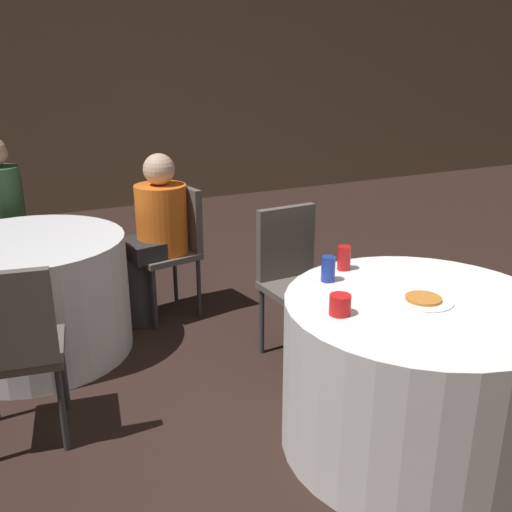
{
  "coord_description": "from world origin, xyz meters",
  "views": [
    {
      "loc": [
        -1.55,
        -1.76,
        1.72
      ],
      "look_at": [
        -0.41,
        0.57,
        0.82
      ],
      "focal_mm": 40.0,
      "sensor_mm": 36.0,
      "label": 1
    }
  ],
  "objects_px": {
    "pizza_plate_near": "(423,300)",
    "table_near": "(415,374)",
    "chair_near_north": "(294,269)",
    "chair_far_north": "(2,228)",
    "table_far": "(34,296)",
    "person_orange_shirt": "(153,237)",
    "person_green_jacket": "(5,225)",
    "chair_far_east": "(175,238)",
    "soda_can_blue": "(328,269)",
    "soda_can_red": "(344,258)",
    "chair_far_south": "(14,341)"
  },
  "relations": [
    {
      "from": "chair_far_north",
      "to": "soda_can_red",
      "type": "bearing_deg",
      "value": 118.01
    },
    {
      "from": "soda_can_red",
      "to": "table_far",
      "type": "bearing_deg",
      "value": 138.31
    },
    {
      "from": "pizza_plate_near",
      "to": "soda_can_red",
      "type": "height_order",
      "value": "soda_can_red"
    },
    {
      "from": "chair_far_south",
      "to": "pizza_plate_near",
      "type": "relative_size",
      "value": 3.5
    },
    {
      "from": "table_near",
      "to": "person_orange_shirt",
      "type": "xyz_separation_m",
      "value": [
        -0.67,
        1.86,
        0.23
      ]
    },
    {
      "from": "soda_can_red",
      "to": "pizza_plate_near",
      "type": "bearing_deg",
      "value": -79.48
    },
    {
      "from": "table_near",
      "to": "chair_far_north",
      "type": "distance_m",
      "value": 3.11
    },
    {
      "from": "soda_can_red",
      "to": "chair_far_north",
      "type": "bearing_deg",
      "value": 124.0
    },
    {
      "from": "table_far",
      "to": "pizza_plate_near",
      "type": "distance_m",
      "value": 2.29
    },
    {
      "from": "table_near",
      "to": "person_green_jacket",
      "type": "bearing_deg",
      "value": 121.59
    },
    {
      "from": "chair_far_east",
      "to": "soda_can_blue",
      "type": "distance_m",
      "value": 1.55
    },
    {
      "from": "chair_far_south",
      "to": "person_orange_shirt",
      "type": "bearing_deg",
      "value": 58.62
    },
    {
      "from": "chair_far_south",
      "to": "person_green_jacket",
      "type": "xyz_separation_m",
      "value": [
        0.07,
        1.77,
        0.06
      ]
    },
    {
      "from": "table_near",
      "to": "table_far",
      "type": "bearing_deg",
      "value": 130.52
    },
    {
      "from": "pizza_plate_near",
      "to": "table_near",
      "type": "bearing_deg",
      "value": -168.73
    },
    {
      "from": "chair_near_north",
      "to": "chair_far_north",
      "type": "xyz_separation_m",
      "value": [
        -1.5,
        1.67,
        0.0
      ]
    },
    {
      "from": "chair_near_north",
      "to": "chair_far_south",
      "type": "height_order",
      "value": "same"
    },
    {
      "from": "soda_can_blue",
      "to": "chair_far_south",
      "type": "bearing_deg",
      "value": 165.1
    },
    {
      "from": "chair_far_east",
      "to": "person_green_jacket",
      "type": "bearing_deg",
      "value": 48.42
    },
    {
      "from": "chair_near_north",
      "to": "chair_far_north",
      "type": "bearing_deg",
      "value": -51.69
    },
    {
      "from": "soda_can_blue",
      "to": "chair_far_east",
      "type": "bearing_deg",
      "value": 100.09
    },
    {
      "from": "chair_far_north",
      "to": "person_orange_shirt",
      "type": "bearing_deg",
      "value": 131.64
    },
    {
      "from": "person_green_jacket",
      "to": "pizza_plate_near",
      "type": "bearing_deg",
      "value": 115.72
    },
    {
      "from": "chair_near_north",
      "to": "chair_far_east",
      "type": "relative_size",
      "value": 1.0
    },
    {
      "from": "chair_far_south",
      "to": "chair_far_east",
      "type": "bearing_deg",
      "value": 54.97
    },
    {
      "from": "chair_far_north",
      "to": "person_orange_shirt",
      "type": "xyz_separation_m",
      "value": [
        0.9,
        -0.82,
        0.04
      ]
    },
    {
      "from": "chair_far_south",
      "to": "table_near",
      "type": "bearing_deg",
      "value": -15.45
    },
    {
      "from": "table_near",
      "to": "soda_can_blue",
      "type": "bearing_deg",
      "value": 121.84
    },
    {
      "from": "soda_can_blue",
      "to": "table_far",
      "type": "bearing_deg",
      "value": 132.68
    },
    {
      "from": "table_near",
      "to": "chair_near_north",
      "type": "xyz_separation_m",
      "value": [
        -0.06,
        1.01,
        0.19
      ]
    },
    {
      "from": "chair_far_south",
      "to": "chair_near_north",
      "type": "bearing_deg",
      "value": 18.84
    },
    {
      "from": "chair_far_east",
      "to": "person_green_jacket",
      "type": "xyz_separation_m",
      "value": [
        -1.04,
        0.63,
        0.06
      ]
    },
    {
      "from": "person_orange_shirt",
      "to": "chair_far_north",
      "type": "bearing_deg",
      "value": 37.11
    },
    {
      "from": "table_near",
      "to": "chair_near_north",
      "type": "bearing_deg",
      "value": 93.64
    },
    {
      "from": "person_orange_shirt",
      "to": "soda_can_blue",
      "type": "xyz_separation_m",
      "value": [
        0.43,
        -1.48,
        0.2
      ]
    },
    {
      "from": "table_far",
      "to": "chair_far_east",
      "type": "xyz_separation_m",
      "value": [
        0.96,
        0.18,
        0.19
      ]
    },
    {
      "from": "table_far",
      "to": "chair_far_north",
      "type": "xyz_separation_m",
      "value": [
        -0.1,
        0.97,
        0.19
      ]
    },
    {
      "from": "person_orange_shirt",
      "to": "soda_can_red",
      "type": "distance_m",
      "value": 1.51
    },
    {
      "from": "person_orange_shirt",
      "to": "pizza_plate_near",
      "type": "bearing_deg",
      "value": -170.61
    },
    {
      "from": "soda_can_red",
      "to": "table_near",
      "type": "bearing_deg",
      "value": -80.33
    },
    {
      "from": "chair_far_north",
      "to": "chair_near_north",
      "type": "bearing_deg",
      "value": 125.95
    },
    {
      "from": "chair_far_east",
      "to": "soda_can_red",
      "type": "height_order",
      "value": "chair_far_east"
    },
    {
      "from": "person_orange_shirt",
      "to": "soda_can_blue",
      "type": "height_order",
      "value": "person_orange_shirt"
    },
    {
      "from": "chair_far_east",
      "to": "table_far",
      "type": "bearing_deg",
      "value": 90.0
    },
    {
      "from": "person_orange_shirt",
      "to": "pizza_plate_near",
      "type": "distance_m",
      "value": 1.98
    },
    {
      "from": "pizza_plate_near",
      "to": "person_green_jacket",
      "type": "bearing_deg",
      "value": 121.72
    },
    {
      "from": "person_orange_shirt",
      "to": "soda_can_blue",
      "type": "distance_m",
      "value": 1.55
    },
    {
      "from": "person_green_jacket",
      "to": "table_far",
      "type": "bearing_deg",
      "value": 90.0
    },
    {
      "from": "chair_far_east",
      "to": "chair_far_north",
      "type": "distance_m",
      "value": 1.32
    },
    {
      "from": "chair_far_north",
      "to": "soda_can_red",
      "type": "xyz_separation_m",
      "value": [
        1.48,
        -2.2,
        0.24
      ]
    }
  ]
}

